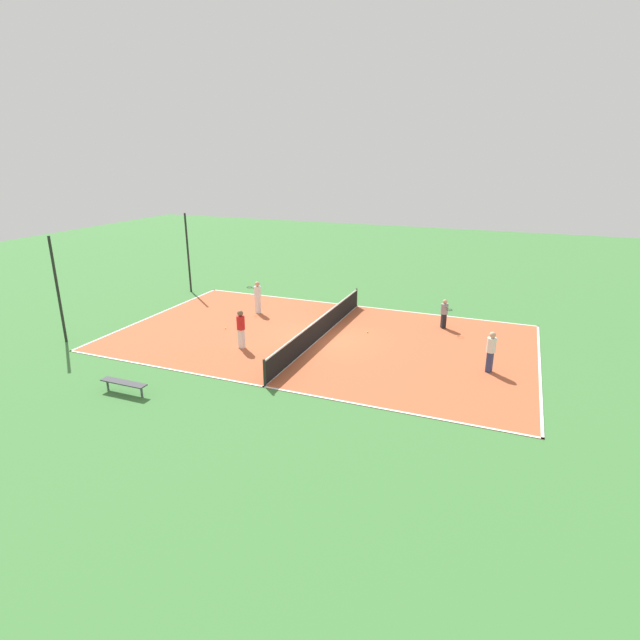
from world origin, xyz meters
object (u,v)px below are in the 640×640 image
Objects in this scene: tennis_ball_midcourt at (368,332)px; fence_post_back_left at (58,291)px; player_baseline_gray at (444,312)px; player_coach_red at (241,326)px; tennis_ball_left_sideline at (225,328)px; tennis_net at (320,327)px; fence_post_back_right at (188,253)px; player_far_white at (491,349)px; bench at (124,383)px; player_near_white at (257,295)px.

fence_post_back_left is (-6.28, 12.61, 2.39)m from tennis_ball_midcourt.
tennis_ball_midcourt is (-2.13, 3.27, -0.79)m from player_baseline_gray.
player_baseline_gray is 18.04m from fence_post_back_left.
tennis_ball_left_sideline is (1.91, 2.05, -0.97)m from player_coach_red.
tennis_ball_left_sideline is at bearing 142.81° from player_coach_red.
player_coach_red reaches higher than tennis_ball_left_sideline.
tennis_net is 2.28× the size of fence_post_back_right.
fence_post_back_right reaches higher than player_coach_red.
player_far_white is at bearing -113.96° from tennis_ball_midcourt.
fence_post_back_left reaches higher than tennis_ball_midcourt.
tennis_ball_midcourt is at bearing -123.82° from bench.
fence_post_back_right is (5.90, 18.38, 1.47)m from player_far_white.
fence_post_back_right reaches higher than player_far_white.
tennis_ball_midcourt is 7.01m from tennis_ball_left_sideline.
tennis_ball_left_sideline is at bearing -76.06° from player_far_white.
tennis_net is 6.66× the size of player_far_white.
player_baseline_gray reaches higher than tennis_ball_midcourt.
player_far_white is at bearing 13.43° from player_coach_red.
fence_post_back_right is at bearing 0.00° from fence_post_back_left.
player_far_white is 5.31m from player_baseline_gray.
tennis_ball_left_sideline is at bearing 101.06° from player_near_white.
player_far_white is (6.86, -12.08, 0.58)m from bench.
player_coach_red is 2.96m from tennis_ball_left_sideline.
player_near_white is 25.80× the size of tennis_ball_midcourt.
tennis_ball_midcourt and tennis_ball_left_sideline have the same top height.
tennis_ball_midcourt is at bearing -104.82° from fence_post_back_right.
tennis_ball_left_sideline is at bearing -132.41° from fence_post_back_right.
tennis_net is at bearing -82.97° from tennis_ball_left_sideline.
player_baseline_gray is 0.30× the size of fence_post_back_right.
fence_post_back_left and fence_post_back_right have the same top height.
fence_post_back_right is at bearing -91.56° from player_far_white.
bench is at bearing -153.73° from fence_post_back_right.
player_near_white reaches higher than tennis_net.
player_baseline_gray is at bearing 43.31° from player_coach_red.
fence_post_back_left is at bearing -26.56° from bench.
player_baseline_gray is 16.01m from fence_post_back_right.
tennis_ball_midcourt is at bearing -97.72° from player_far_white.
player_far_white reaches higher than tennis_ball_left_sideline.
player_coach_red is (-2.50, 2.75, 0.47)m from tennis_net.
tennis_ball_left_sideline is at bearing 97.03° from tennis_net.
player_far_white is at bearing -1.44° from player_baseline_gray.
bench is at bearing 150.95° from tennis_net.
player_coach_red reaches higher than bench.
bench is 27.28× the size of tennis_ball_midcourt.
player_near_white is at bearing -111.77° from fence_post_back_right.
player_coach_red reaches higher than tennis_ball_midcourt.
tennis_net is at bearing -84.64° from player_baseline_gray.
player_baseline_gray is 10.84m from tennis_ball_left_sideline.
player_coach_red is at bearing 132.24° from tennis_net.
fence_post_back_right is (9.61, 0.00, 0.00)m from fence_post_back_left.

